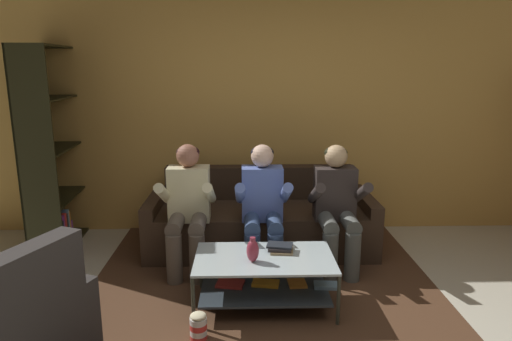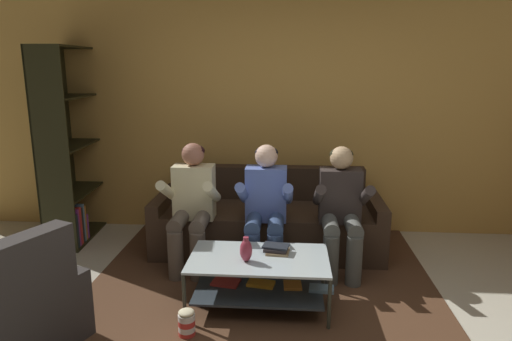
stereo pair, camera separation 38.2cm
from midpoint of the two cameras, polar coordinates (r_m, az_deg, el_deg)
name	(u,v)px [view 1 (the left image)]	position (r m, az deg, el deg)	size (l,w,h in m)	color
back_partition	(284,104)	(5.18, 1.45, 8.29)	(8.40, 0.12, 2.90)	gold
couch	(260,222)	(4.79, -1.73, -6.45)	(2.30, 0.90, 0.81)	#39291C
person_seated_left	(188,204)	(4.23, -11.10, -4.12)	(0.50, 0.58, 1.18)	brown
person_seated_middle	(263,203)	(4.17, -1.79, -4.16)	(0.50, 0.58, 1.17)	navy
person_seated_right	(337,203)	(4.22, 7.54, -4.09)	(0.50, 0.58, 1.16)	#545650
coffee_table	(266,274)	(3.68, -1.84, -12.84)	(1.14, 0.63, 0.42)	silver
area_rug	(263,277)	(4.23, -1.83, -13.27)	(3.00, 3.16, 0.01)	#4F321F
vase	(253,250)	(3.51, -3.58, -9.98)	(0.10, 0.10, 0.20)	#942C3D
book_stack	(280,248)	(3.70, 0.09, -9.74)	(0.22, 0.18, 0.06)	#987B54
bookshelf	(48,167)	(5.23, -26.50, 0.34)	(0.42, 1.00, 2.07)	black
armchair	(2,333)	(3.45, -32.13, -16.87)	(1.11, 1.17, 0.87)	#322E2B
popcorn_tub	(198,326)	(3.40, -10.60, -18.70)	(0.12, 0.12, 0.21)	red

